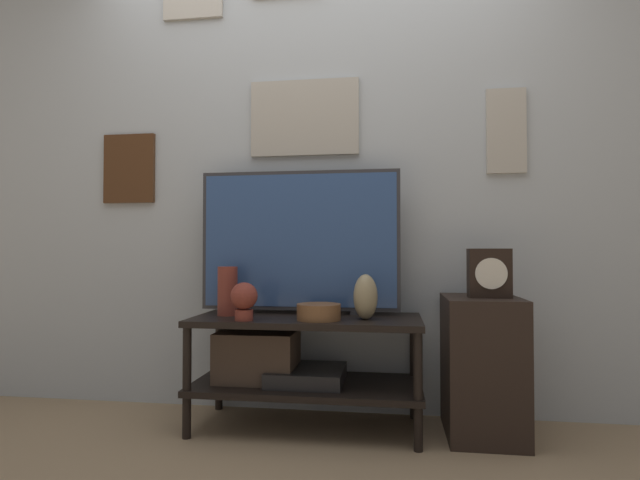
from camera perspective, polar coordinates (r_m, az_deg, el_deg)
The scene contains 10 objects.
ground_plane at distance 2.32m, azimuth -2.82°, elevation -22.91°, with size 12.00×12.00×0.00m, color #997F60.
wall_back at distance 2.78m, azimuth -0.57°, elevation 9.17°, with size 6.40×0.08×2.70m.
media_console at distance 2.51m, azimuth -3.59°, elevation -13.25°, with size 1.10×0.49×0.54m.
television at distance 2.55m, azimuth -2.38°, elevation -0.06°, with size 1.02×0.05×0.73m.
vase_tall_ceramic at distance 2.54m, azimuth -10.52°, elevation -5.75°, with size 0.10×0.10×0.24m.
vase_wide_bowl at distance 2.34m, azimuth -0.14°, elevation -8.22°, with size 0.21×0.21×0.07m.
vase_urn_stoneware at distance 2.36m, azimuth 5.22°, elevation -6.49°, with size 0.11×0.11×0.21m.
decorative_bust at distance 2.34m, azimuth -8.68°, elevation -6.66°, with size 0.13×0.13×0.18m.
side_table at distance 2.52m, azimuth 18.04°, elevation -13.49°, with size 0.34×0.45×0.64m.
mantel_clock at distance 2.44m, azimuth 18.76°, elevation -3.60°, with size 0.19×0.11×0.23m.
Camera 1 is at (0.41, -2.12, 0.85)m, focal length 28.00 mm.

